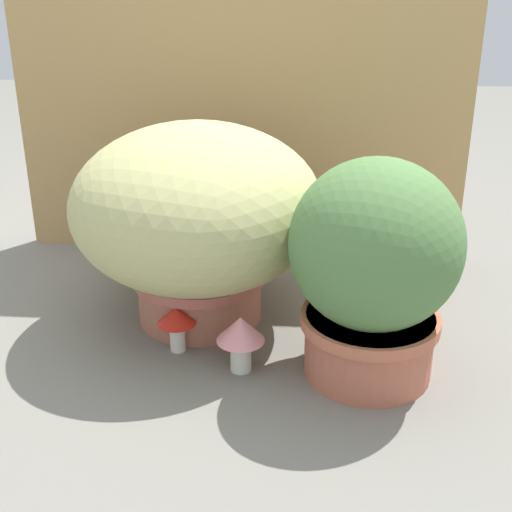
{
  "coord_description": "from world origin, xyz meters",
  "views": [
    {
      "loc": [
        0.18,
        -1.34,
        0.8
      ],
      "look_at": [
        0.08,
        0.04,
        0.18
      ],
      "focal_mm": 49.79,
      "sensor_mm": 36.0,
      "label": 1
    }
  ],
  "objects_px": {
    "grass_planter": "(197,214)",
    "leafy_planter": "(374,267)",
    "cat": "(220,261)",
    "mushroom_ornament_pink": "(241,334)",
    "mushroom_ornament_red": "(177,321)"
  },
  "relations": [
    {
      "from": "cat",
      "to": "leafy_planter",
      "type": "bearing_deg",
      "value": -37.73
    },
    {
      "from": "grass_planter",
      "to": "leafy_planter",
      "type": "distance_m",
      "value": 0.42
    },
    {
      "from": "leafy_planter",
      "to": "mushroom_ornament_red",
      "type": "height_order",
      "value": "leafy_planter"
    },
    {
      "from": "mushroom_ornament_red",
      "to": "mushroom_ornament_pink",
      "type": "bearing_deg",
      "value": -25.18
    },
    {
      "from": "leafy_planter",
      "to": "mushroom_ornament_pink",
      "type": "relative_size",
      "value": 3.67
    },
    {
      "from": "grass_planter",
      "to": "leafy_planter",
      "type": "xyz_separation_m",
      "value": [
        0.37,
        -0.21,
        -0.02
      ]
    },
    {
      "from": "leafy_planter",
      "to": "mushroom_ornament_pink",
      "type": "distance_m",
      "value": 0.3
    },
    {
      "from": "leafy_planter",
      "to": "cat",
      "type": "relative_size",
      "value": 1.3
    },
    {
      "from": "cat",
      "to": "grass_planter",
      "type": "bearing_deg",
      "value": -132.05
    },
    {
      "from": "cat",
      "to": "mushroom_ornament_red",
      "type": "distance_m",
      "value": 0.21
    },
    {
      "from": "mushroom_ornament_red",
      "to": "cat",
      "type": "bearing_deg",
      "value": 70.67
    },
    {
      "from": "cat",
      "to": "mushroom_ornament_pink",
      "type": "height_order",
      "value": "cat"
    },
    {
      "from": "cat",
      "to": "mushroom_ornament_pink",
      "type": "relative_size",
      "value": 2.82
    },
    {
      "from": "cat",
      "to": "mushroom_ornament_red",
      "type": "height_order",
      "value": "cat"
    },
    {
      "from": "grass_planter",
      "to": "mushroom_ornament_pink",
      "type": "bearing_deg",
      "value": -62.2
    }
  ]
}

